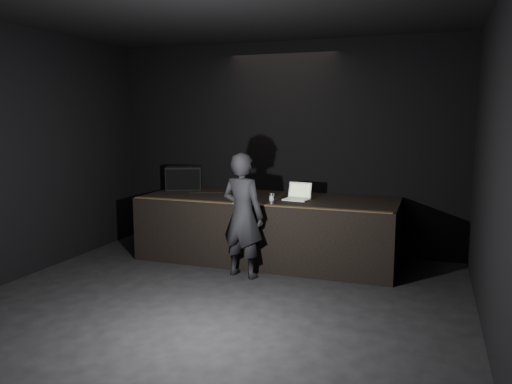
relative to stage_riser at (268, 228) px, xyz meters
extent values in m
plane|color=black|center=(0.00, -2.73, -0.50)|extent=(7.00, 7.00, 0.00)
cube|color=black|center=(0.00, 0.77, 1.25)|extent=(6.00, 0.10, 3.50)
cube|color=black|center=(3.00, -2.73, 1.25)|extent=(0.10, 7.00, 3.50)
cube|color=black|center=(0.00, 0.00, 0.00)|extent=(4.00, 1.50, 1.00)
cube|color=brown|center=(0.00, -0.71, 0.51)|extent=(3.92, 0.10, 0.01)
cube|color=black|center=(-1.67, 0.35, 0.70)|extent=(0.73, 0.63, 0.40)
cube|color=black|center=(-1.58, 0.14, 0.70)|extent=(0.53, 0.25, 0.34)
cylinder|color=black|center=(-0.89, 0.11, 0.51)|extent=(0.97, 0.37, 0.02)
cube|color=white|center=(0.48, -0.11, 0.51)|extent=(0.40, 0.30, 0.02)
cube|color=silver|center=(0.48, -0.11, 0.52)|extent=(0.32, 0.19, 0.00)
cube|color=white|center=(0.50, 0.05, 0.63)|extent=(0.37, 0.12, 0.24)
cube|color=#A5CE3C|center=(0.50, 0.04, 0.63)|extent=(0.33, 0.09, 0.19)
cylinder|color=silver|center=(0.23, -0.55, 0.58)|extent=(0.07, 0.07, 0.16)
cylinder|color=#1B4799|center=(0.23, -0.55, 0.58)|extent=(0.07, 0.07, 0.07)
cylinder|color=#A81A0F|center=(0.23, -0.55, 0.54)|extent=(0.07, 0.07, 0.01)
cylinder|color=white|center=(0.67, -0.10, 0.55)|extent=(0.08, 0.08, 0.10)
cube|color=white|center=(-0.30, -0.65, 0.52)|extent=(0.07, 0.17, 0.03)
imported|color=black|center=(-0.07, -0.95, 0.38)|extent=(0.72, 0.55, 1.77)
camera|label=1|loc=(2.41, -7.39, 1.75)|focal=35.00mm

